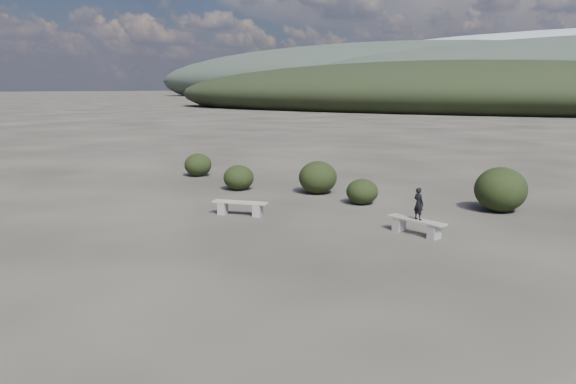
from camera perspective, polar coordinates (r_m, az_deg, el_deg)
The scene contains 9 objects.
ground at distance 13.12m, azimuth -9.14°, elevation -7.00°, with size 1200.00×1200.00×0.00m, color #28241F.
bench_left at distance 17.58m, azimuth -4.90°, elevation -1.52°, with size 1.78×0.84×0.44m.
bench_right at distance 15.59m, azimuth 12.90°, elevation -3.32°, with size 1.75×0.83×0.43m.
seated_person at distance 15.43m, azimuth 13.13°, elevation -1.16°, with size 0.32×0.21×0.88m, color black.
shrub_a at distance 21.92m, azimuth -5.04°, elevation 1.47°, with size 1.19×1.19×0.97m, color black.
shrub_b at distance 21.10m, azimuth 3.05°, elevation 1.49°, with size 1.43×1.43×1.23m, color black.
shrub_c at distance 19.34m, azimuth 7.54°, elevation 0.05°, with size 1.09×1.09×0.87m, color black.
shrub_d at distance 19.21m, azimuth 20.80°, elevation 0.24°, with size 1.64×1.64×1.44m, color black.
shrub_f at distance 25.62m, azimuth -9.13°, elevation 2.74°, with size 1.21×1.21×1.03m, color black.
Camera 1 is at (8.30, -9.37, 3.92)m, focal length 35.00 mm.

